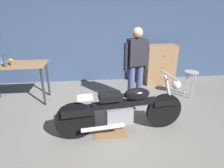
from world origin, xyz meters
name	(u,v)px	position (x,y,z in m)	size (l,w,h in m)	color
ground_plane	(114,134)	(0.00, 0.00, 0.00)	(12.00, 12.00, 0.00)	gray
back_wall	(102,27)	(0.00, 2.80, 1.55)	(8.00, 0.12, 3.10)	#384C70
workbench	(16,69)	(-1.99, 1.50, 0.79)	(1.30, 0.64, 0.90)	#99724C
motorcycle	(123,109)	(0.15, 0.05, 0.45)	(2.18, 0.64, 1.00)	black
person_standing	(136,63)	(0.61, 1.16, 0.93)	(0.56, 0.30, 1.67)	#4C507C
shop_stool	(191,77)	(1.99, 1.32, 0.50)	(0.32, 0.32, 0.64)	#B2B2B7
wooden_dresser	(160,65)	(1.57, 2.30, 0.55)	(0.80, 0.47, 1.10)	#99724C
drip_tray	(110,132)	(-0.06, 0.06, 0.01)	(0.56, 0.40, 0.01)	olive
mug_blue_enamel	(1,60)	(-2.37, 1.73, 0.95)	(0.12, 0.09, 0.09)	#2D51AD
mug_yellow_tall	(11,62)	(-2.06, 1.48, 0.96)	(0.12, 0.09, 0.11)	yellow
mug_brown_stoneware	(12,63)	(-1.99, 1.36, 0.95)	(0.12, 0.09, 0.10)	brown
bottle	(5,62)	(-2.08, 1.26, 1.00)	(0.06, 0.06, 0.24)	#3F4C59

